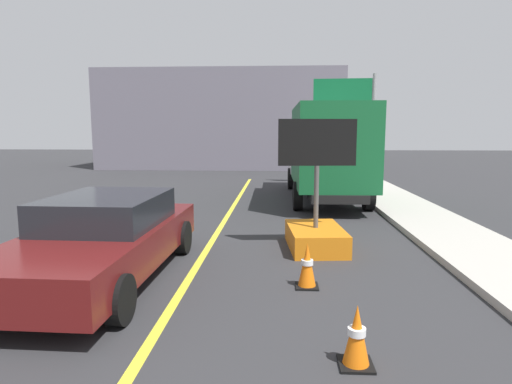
{
  "coord_description": "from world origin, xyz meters",
  "views": [
    {
      "loc": [
        1.49,
        1.91,
        2.44
      ],
      "look_at": [
        1.2,
        7.31,
        1.69
      ],
      "focal_mm": 30.23,
      "sensor_mm": 36.0,
      "label": 1
    }
  ],
  "objects_px": {
    "traffic_cone_far_lane": "(307,266)",
    "traffic_cone_mid_lane": "(357,336)",
    "box_truck": "(326,150)",
    "highway_guide_sign": "(356,110)",
    "arrow_board_trailer": "(316,226)",
    "pickup_car": "(104,238)"
  },
  "relations": [
    {
      "from": "highway_guide_sign",
      "to": "traffic_cone_mid_lane",
      "type": "bearing_deg",
      "value": -99.53
    },
    {
      "from": "highway_guide_sign",
      "to": "arrow_board_trailer",
      "type": "bearing_deg",
      "value": -103.6
    },
    {
      "from": "arrow_board_trailer",
      "to": "box_truck",
      "type": "xyz_separation_m",
      "value": [
        0.89,
        6.63,
        1.31
      ]
    },
    {
      "from": "box_truck",
      "to": "pickup_car",
      "type": "xyz_separation_m",
      "value": [
        -4.57,
        -8.7,
        -1.09
      ]
    },
    {
      "from": "arrow_board_trailer",
      "to": "traffic_cone_mid_lane",
      "type": "xyz_separation_m",
      "value": [
        0.04,
        -4.61,
        -0.15
      ]
    },
    {
      "from": "box_truck",
      "to": "traffic_cone_far_lane",
      "type": "height_order",
      "value": "box_truck"
    },
    {
      "from": "arrow_board_trailer",
      "to": "highway_guide_sign",
      "type": "xyz_separation_m",
      "value": [
        2.67,
        11.02,
        2.94
      ]
    },
    {
      "from": "box_truck",
      "to": "highway_guide_sign",
      "type": "relative_size",
      "value": 1.58
    },
    {
      "from": "pickup_car",
      "to": "traffic_cone_mid_lane",
      "type": "distance_m",
      "value": 4.52
    },
    {
      "from": "highway_guide_sign",
      "to": "traffic_cone_far_lane",
      "type": "height_order",
      "value": "highway_guide_sign"
    },
    {
      "from": "traffic_cone_far_lane",
      "to": "arrow_board_trailer",
      "type": "bearing_deg",
      "value": 82.03
    },
    {
      "from": "box_truck",
      "to": "traffic_cone_far_lane",
      "type": "bearing_deg",
      "value": -97.71
    },
    {
      "from": "box_truck",
      "to": "highway_guide_sign",
      "type": "xyz_separation_m",
      "value": [
        1.78,
        4.39,
        1.63
      ]
    },
    {
      "from": "highway_guide_sign",
      "to": "traffic_cone_mid_lane",
      "type": "xyz_separation_m",
      "value": [
        -2.62,
        -15.63,
        -3.1
      ]
    },
    {
      "from": "traffic_cone_far_lane",
      "to": "traffic_cone_mid_lane",
      "type": "bearing_deg",
      "value": -80.9
    },
    {
      "from": "highway_guide_sign",
      "to": "traffic_cone_far_lane",
      "type": "distance_m",
      "value": 14.01
    },
    {
      "from": "highway_guide_sign",
      "to": "traffic_cone_mid_lane",
      "type": "distance_m",
      "value": 16.15
    },
    {
      "from": "box_truck",
      "to": "traffic_cone_mid_lane",
      "type": "distance_m",
      "value": 11.37
    },
    {
      "from": "traffic_cone_mid_lane",
      "to": "traffic_cone_far_lane",
      "type": "height_order",
      "value": "traffic_cone_far_lane"
    },
    {
      "from": "arrow_board_trailer",
      "to": "highway_guide_sign",
      "type": "distance_m",
      "value": 11.72
    },
    {
      "from": "box_truck",
      "to": "traffic_cone_mid_lane",
      "type": "relative_size",
      "value": 11.87
    },
    {
      "from": "traffic_cone_mid_lane",
      "to": "box_truck",
      "type": "bearing_deg",
      "value": 85.71
    }
  ]
}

